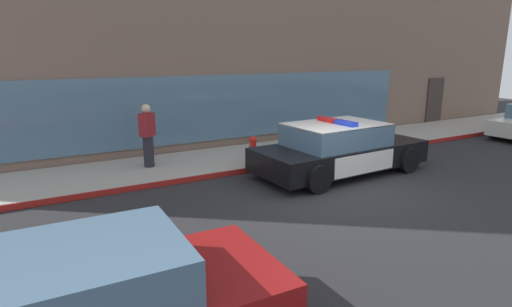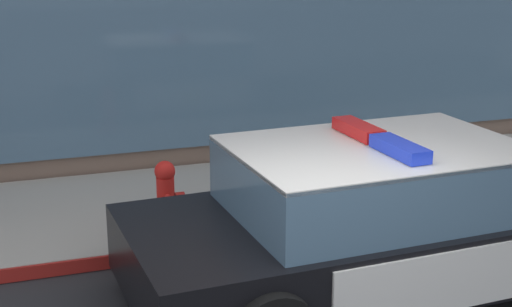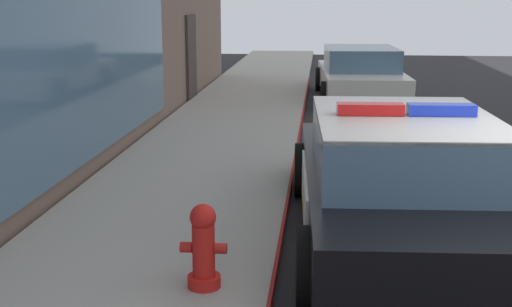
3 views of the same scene
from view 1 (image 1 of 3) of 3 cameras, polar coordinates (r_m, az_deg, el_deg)
name	(u,v)px [view 1 (image 1 of 3)]	position (r m, az deg, el deg)	size (l,w,h in m)	color
ground	(338,193)	(9.86, 11.29, -5.36)	(48.00, 48.00, 0.00)	#262628
sidewalk	(257,155)	(12.85, 0.13, -0.24)	(48.00, 2.68, 0.15)	#A39E93
curb_red_paint	(280,165)	(11.73, 3.40, -1.63)	(28.80, 0.04, 0.14)	maroon
storefront_building	(236,15)	(19.10, -2.74, 18.62)	(25.10, 9.59, 9.62)	#7A6051
police_cruiser	(339,149)	(11.27, 11.41, 0.65)	(4.91, 2.34, 1.49)	black
fire_hydrant	(253,149)	(11.80, -0.41, 0.63)	(0.34, 0.39, 0.73)	red
pedestrian_on_sidewalk	(148,136)	(11.50, -14.76, 2.42)	(0.48, 0.45, 1.71)	#23232D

